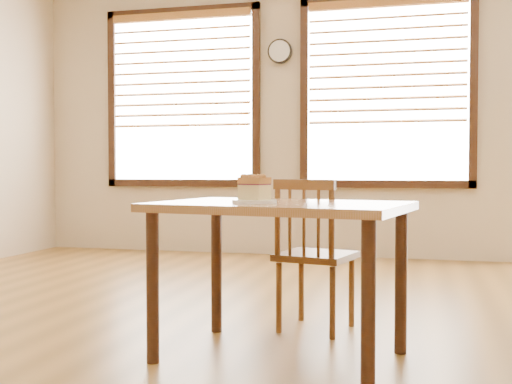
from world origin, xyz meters
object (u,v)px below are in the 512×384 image
cafe_table_main (280,224)px  cake_slice (254,187)px  cafe_chair_main (314,254)px  wall_clock (280,51)px  plate (254,201)px

cafe_table_main → cake_slice: size_ratio=8.11×
cafe_chair_main → wall_clock: bearing=-61.6°
cafe_chair_main → plate: cafe_chair_main is taller
cafe_chair_main → plate: (-0.17, -0.65, 0.32)m
wall_clock → cafe_table_main: (0.80, -3.63, -1.50)m
cafe_table_main → cake_slice: bearing=-126.7°
cafe_chair_main → cake_slice: (-0.17, -0.65, 0.39)m
wall_clock → cafe_table_main: 4.01m
wall_clock → plate: size_ratio=1.25×
wall_clock → cake_slice: 4.02m
cafe_chair_main → plate: 0.75m
wall_clock → plate: bearing=-79.4°
cafe_table_main → plate: size_ratio=6.14×
cake_slice → cafe_chair_main: bearing=99.3°
cake_slice → plate: bearing=-9.1°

